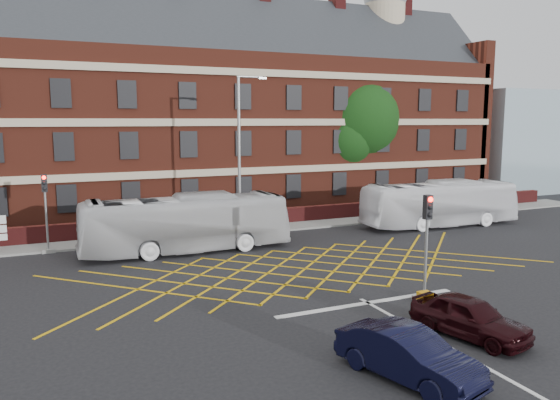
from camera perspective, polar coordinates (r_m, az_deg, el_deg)
name	(u,v)px	position (r m, az deg, el deg)	size (l,w,h in m)	color
ground	(325,280)	(25.02, 4.74, -8.29)	(120.00, 120.00, 0.00)	black
victorian_building	(196,111)	(44.58, -8.76, 9.14)	(51.00, 12.17, 20.40)	maroon
boundary_wall	(231,220)	(36.51, -5.12, -2.10)	(56.00, 0.50, 1.10)	#521616
far_pavement	(236,230)	(35.67, -4.59, -3.14)	(60.00, 3.00, 0.12)	slate
glass_block	(516,141)	(62.03, 23.41, 5.69)	(14.00, 10.00, 10.00)	#99B2BF
box_junction_hatching	(305,269)	(26.72, 2.66, -7.17)	(11.50, 0.12, 0.02)	#CC990C
stop_line	(368,303)	(22.17, 9.18, -10.56)	(8.00, 0.30, 0.02)	silver
centre_line	(493,371)	(17.51, 21.39, -16.34)	(0.15, 14.00, 0.02)	silver
bus_left	(186,223)	(30.15, -9.80, -2.43)	(2.65, 11.32, 3.15)	silver
bus_right	(440,204)	(38.43, 16.37, -0.38)	(2.60, 11.10, 3.09)	white
car_navy	(408,355)	(16.12, 13.24, -15.46)	(1.50, 4.30, 1.42)	black
car_maroon	(470,317)	(19.55, 19.19, -11.45)	(1.63, 4.05, 1.38)	black
deciduous_tree	(355,126)	(46.33, 7.80, 7.71)	(7.56, 7.30, 10.86)	black
traffic_light_near	(426,258)	(22.36, 14.99, -5.88)	(0.70, 0.70, 4.27)	slate
traffic_light_far	(47,220)	(32.14, -23.20, -1.98)	(0.70, 0.70, 4.27)	slate
street_lamp	(240,183)	(32.75, -4.15, 1.78)	(2.25, 1.00, 9.73)	slate
utility_cabinet	(425,304)	(20.99, 14.88, -10.50)	(0.47, 0.40, 0.94)	orange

